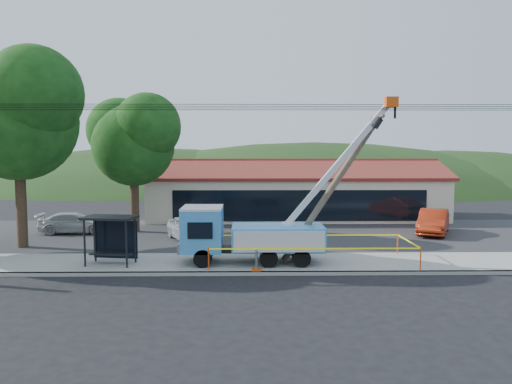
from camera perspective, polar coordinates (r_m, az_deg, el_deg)
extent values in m
plane|color=black|center=(19.86, -1.87, -10.99)|extent=(120.00, 120.00, 0.00)
cube|color=gray|center=(21.87, -1.78, -9.29)|extent=(60.00, 0.25, 0.15)
cube|color=gray|center=(23.71, -1.70, -8.16)|extent=(60.00, 4.00, 0.15)
cube|color=#28282B|center=(31.56, -1.49, -4.89)|extent=(60.00, 12.00, 0.10)
cube|color=beige|center=(39.44, 4.45, -0.50)|extent=(22.00, 8.00, 3.40)
cube|color=black|center=(35.49, 5.04, -1.56)|extent=(18.04, 0.08, 2.21)
cube|color=maroon|center=(37.30, 4.75, 2.57)|extent=(22.50, 4.53, 1.52)
cube|color=maroon|center=(41.28, 4.21, 2.81)|extent=(22.50, 4.53, 1.52)
cube|color=maroon|center=(39.27, 4.47, 3.64)|extent=(22.50, 0.30, 0.25)
cylinder|color=#332316|center=(29.91, -25.25, -1.12)|extent=(0.56, 0.56, 5.06)
sphere|color=#103B10|center=(29.80, -25.57, 7.26)|extent=(6.30, 6.30, 6.30)
sphere|color=#103B10|center=(31.17, -27.13, 9.20)|extent=(5.04, 5.04, 5.04)
sphere|color=#103B10|center=(28.63, -24.05, 10.20)|extent=(5.04, 5.04, 5.04)
cylinder|color=#332316|center=(33.09, -13.70, -1.01)|extent=(0.56, 0.56, 4.18)
sphere|color=#103B10|center=(32.92, -13.83, 5.25)|extent=(5.25, 5.25, 5.25)
sphere|color=#103B10|center=(33.87, -15.34, 6.82)|extent=(4.20, 4.20, 4.20)
sphere|color=#103B10|center=(32.04, -12.31, 7.34)|extent=(4.20, 4.20, 4.20)
ellipsoid|color=#1C3613|center=(75.86, -12.55, 0.74)|extent=(78.40, 56.00, 28.00)
ellipsoid|color=#1C3613|center=(74.91, 6.53, 0.78)|extent=(89.60, 64.00, 32.00)
ellipsoid|color=#1C3613|center=(79.99, 20.89, 0.75)|extent=(72.80, 52.00, 26.00)
cylinder|color=black|center=(22.25, -1.78, 9.37)|extent=(60.00, 0.02, 0.02)
cylinder|color=black|center=(22.76, -1.77, 9.58)|extent=(60.00, 0.02, 0.02)
cylinder|color=black|center=(23.27, -1.75, 9.78)|extent=(60.00, 0.02, 0.02)
cylinder|color=black|center=(23.68, -1.73, 9.98)|extent=(60.00, 0.02, 0.02)
cylinder|color=black|center=(22.63, -6.11, -7.58)|extent=(0.83, 0.28, 0.83)
cylinder|color=black|center=(24.52, -5.69, -6.59)|extent=(0.83, 0.28, 0.83)
cylinder|color=black|center=(22.56, 1.46, -7.59)|extent=(0.83, 0.28, 0.83)
cylinder|color=black|center=(24.45, 1.27, -6.60)|extent=(0.83, 0.28, 0.83)
cylinder|color=black|center=(22.66, 5.23, -7.55)|extent=(0.83, 0.28, 0.83)
cylinder|color=black|center=(24.55, 4.74, -6.57)|extent=(0.83, 0.28, 0.83)
cube|color=black|center=(23.44, 0.00, -6.53)|extent=(6.10, 0.92, 0.23)
cube|color=#378DC3|center=(23.37, -6.14, -4.29)|extent=(1.85, 2.22, 1.94)
cube|color=silver|center=(23.23, -6.17, -1.82)|extent=(1.85, 2.22, 0.11)
cube|color=black|center=(23.44, -8.29, -3.94)|extent=(0.07, 1.66, 0.83)
cube|color=gray|center=(23.61, -8.48, -6.05)|extent=(0.14, 2.12, 0.46)
cube|color=#378DC3|center=(23.37, 2.50, -5.19)|extent=(4.25, 2.22, 1.11)
cylinder|color=silver|center=(23.34, 3.64, -4.17)|extent=(0.65, 0.65, 0.55)
cube|color=silver|center=(23.35, 9.40, 3.23)|extent=(4.86, 0.26, 5.75)
cube|color=gray|center=(23.39, 10.08, 3.79)|extent=(2.92, 0.17, 3.46)
cube|color=#DE490C|center=(23.78, 15.20, 9.89)|extent=(0.55, 0.46, 0.46)
cube|color=#DE490C|center=(22.04, 0.06, -8.90)|extent=(0.42, 0.42, 0.07)
cube|color=#DE490C|center=(25.25, 5.44, -7.13)|extent=(0.42, 0.42, 0.07)
cylinder|color=brown|center=(23.71, 9.03, 1.04)|extent=(5.08, 0.30, 7.59)
cube|color=brown|center=(24.13, 13.85, 8.32)|extent=(0.16, 1.71, 0.16)
cylinder|color=black|center=(24.53, 13.12, 7.61)|extent=(0.55, 0.34, 0.59)
cylinder|color=black|center=(23.61, 13.68, 7.71)|extent=(0.55, 0.34, 0.59)
cylinder|color=black|center=(23.86, -19.00, -5.57)|extent=(0.10, 0.10, 2.14)
cylinder|color=black|center=(23.07, -14.59, -5.82)|extent=(0.10, 0.10, 2.14)
cylinder|color=black|center=(24.81, -17.91, -5.14)|extent=(0.10, 0.10, 2.14)
cylinder|color=black|center=(24.05, -13.64, -5.36)|extent=(0.10, 0.10, 2.14)
cube|color=black|center=(23.76, -16.38, -2.82)|extent=(2.50, 1.74, 0.11)
cube|color=black|center=(24.45, -15.77, -5.23)|extent=(2.13, 0.34, 1.79)
cube|color=black|center=(24.04, -16.28, -6.83)|extent=(2.00, 0.63, 0.07)
cylinder|color=#DE490C|center=(22.07, -5.44, -7.64)|extent=(0.06, 0.06, 1.00)
cylinder|color=#DE490C|center=(23.27, 18.30, -7.21)|extent=(0.06, 0.06, 1.00)
cylinder|color=#DE490C|center=(26.44, 15.88, -5.70)|extent=(0.06, 0.06, 1.00)
cylinder|color=#DE490C|center=(25.39, -4.83, -5.97)|extent=(0.06, 0.06, 1.00)
cube|color=#DDDE0B|center=(22.10, 6.77, -6.44)|extent=(9.32, 0.01, 0.06)
cube|color=#DDDE0B|center=(24.76, 17.03, -5.39)|extent=(0.01, 3.40, 0.06)
cube|color=#DDDE0B|center=(25.41, 5.75, -4.93)|extent=(9.32, 0.01, 0.06)
cube|color=#DDDE0B|center=(23.64, -5.12, -5.68)|extent=(0.01, 3.40, 0.06)
imported|color=silver|center=(29.76, -7.80, -5.64)|extent=(3.23, 4.45, 1.41)
imported|color=#9E270F|center=(33.55, 19.56, -4.67)|extent=(3.46, 4.92, 1.54)
imported|color=silver|center=(33.91, -19.96, -4.59)|extent=(4.60, 2.16, 1.30)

